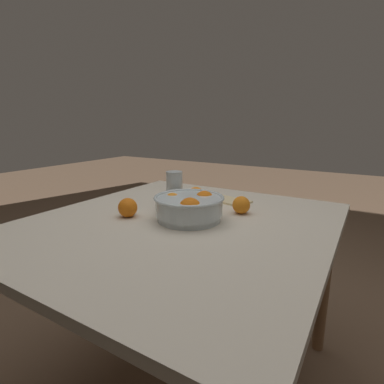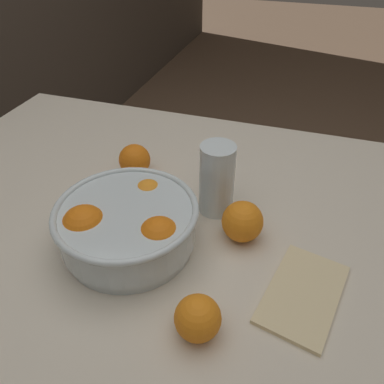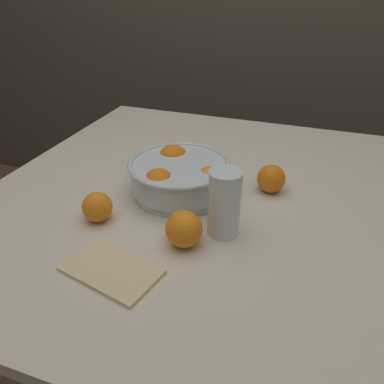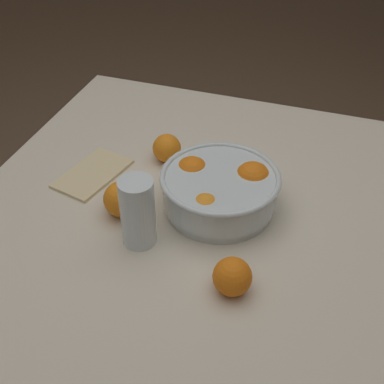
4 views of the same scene
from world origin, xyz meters
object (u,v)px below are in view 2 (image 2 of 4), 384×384
at_px(fruit_bowl, 128,225).
at_px(orange_loose_front, 198,318).
at_px(orange_loose_near_bowl, 242,221).
at_px(orange_loose_aside, 135,160).
at_px(juice_glass, 217,181).

relative_size(fruit_bowl, orange_loose_front, 3.70).
distance_m(orange_loose_near_bowl, orange_loose_aside, 0.31).
distance_m(fruit_bowl, orange_loose_aside, 0.23).
distance_m(orange_loose_near_bowl, orange_loose_front, 0.21).
relative_size(orange_loose_front, orange_loose_aside, 0.95).
bearing_deg(orange_loose_aside, fruit_bowl, -157.97).
height_order(fruit_bowl, orange_loose_aside, fruit_bowl).
relative_size(juice_glass, orange_loose_front, 2.17).
bearing_deg(juice_glass, orange_loose_front, -170.34).
height_order(orange_loose_front, orange_loose_aside, orange_loose_aside).
relative_size(fruit_bowl, orange_loose_aside, 3.52).
xyz_separation_m(orange_loose_near_bowl, orange_loose_aside, (0.13, 0.28, -0.00)).
distance_m(juice_glass, orange_loose_aside, 0.22).
distance_m(juice_glass, orange_loose_near_bowl, 0.10).
bearing_deg(juice_glass, orange_loose_near_bowl, -134.03).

